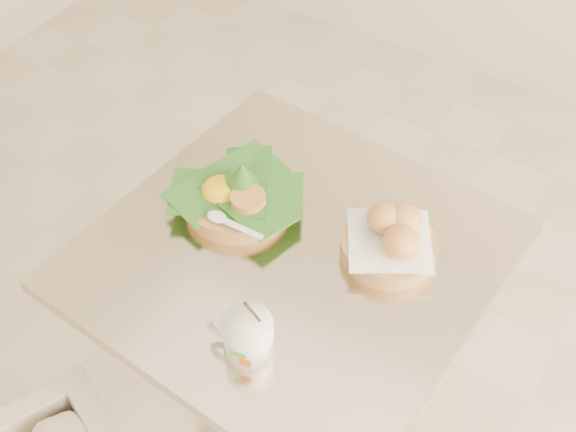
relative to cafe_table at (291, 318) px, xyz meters
The scene contains 5 objects.
floor 0.56m from the cafe_table, behind, with size 3.60×3.60×0.00m, color beige.
cafe_table is the anchor object (origin of this frame).
rice_basket 0.30m from the cafe_table, 165.29° to the left, with size 0.26×0.26×0.13m.
bread_basket 0.32m from the cafe_table, 29.22° to the left, with size 0.20×0.20×0.09m.
coffee_mug 0.34m from the cafe_table, 77.55° to the right, with size 0.11×0.09×0.14m.
Camera 1 is at (0.62, -0.72, 1.77)m, focal length 45.00 mm.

